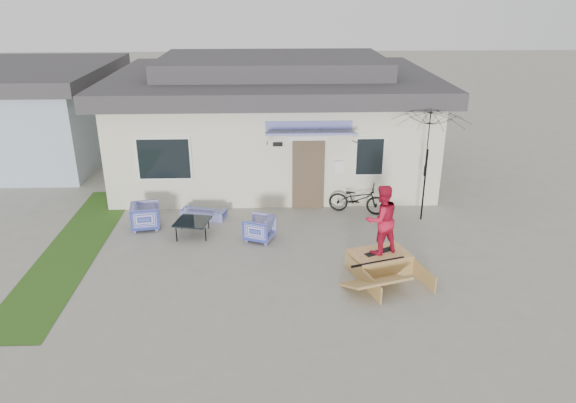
{
  "coord_description": "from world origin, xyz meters",
  "views": [
    {
      "loc": [
        -0.15,
        -10.4,
        6.3
      ],
      "look_at": [
        0.3,
        1.8,
        1.3
      ],
      "focal_mm": 33.23,
      "sensor_mm": 36.0,
      "label": 1
    }
  ],
  "objects_px": {
    "loveseat": "(204,210)",
    "patio_umbrella": "(427,161)",
    "skateboard": "(379,252)",
    "skater": "(381,218)",
    "bicycle": "(357,196)",
    "skate_ramp": "(379,262)",
    "armchair_left": "(145,215)",
    "coffee_table": "(193,228)",
    "armchair_right": "(259,227)"
  },
  "relations": [
    {
      "from": "loveseat",
      "to": "coffee_table",
      "type": "height_order",
      "value": "loveseat"
    },
    {
      "from": "loveseat",
      "to": "skate_ramp",
      "type": "height_order",
      "value": "loveseat"
    },
    {
      "from": "coffee_table",
      "to": "patio_umbrella",
      "type": "height_order",
      "value": "patio_umbrella"
    },
    {
      "from": "armchair_right",
      "to": "skateboard",
      "type": "relative_size",
      "value": 0.96
    },
    {
      "from": "armchair_right",
      "to": "patio_umbrella",
      "type": "xyz_separation_m",
      "value": [
        4.64,
        1.13,
        1.39
      ]
    },
    {
      "from": "bicycle",
      "to": "skate_ramp",
      "type": "height_order",
      "value": "bicycle"
    },
    {
      "from": "bicycle",
      "to": "patio_umbrella",
      "type": "height_order",
      "value": "patio_umbrella"
    },
    {
      "from": "loveseat",
      "to": "patio_umbrella",
      "type": "distance_m",
      "value": 6.45
    },
    {
      "from": "armchair_left",
      "to": "patio_umbrella",
      "type": "relative_size",
      "value": 0.34
    },
    {
      "from": "loveseat",
      "to": "patio_umbrella",
      "type": "xyz_separation_m",
      "value": [
        6.27,
        -0.33,
        1.5
      ]
    },
    {
      "from": "armchair_right",
      "to": "skate_ramp",
      "type": "bearing_deg",
      "value": 80.09
    },
    {
      "from": "armchair_right",
      "to": "skateboard",
      "type": "bearing_deg",
      "value": 80.6
    },
    {
      "from": "skateboard",
      "to": "skater",
      "type": "bearing_deg",
      "value": 0.0
    },
    {
      "from": "bicycle",
      "to": "skateboard",
      "type": "relative_size",
      "value": 2.24
    },
    {
      "from": "armchair_left",
      "to": "coffee_table",
      "type": "bearing_deg",
      "value": -120.53
    },
    {
      "from": "loveseat",
      "to": "skateboard",
      "type": "height_order",
      "value": "loveseat"
    },
    {
      "from": "patio_umbrella",
      "to": "skate_ramp",
      "type": "bearing_deg",
      "value": -121.85
    },
    {
      "from": "armchair_left",
      "to": "bicycle",
      "type": "bearing_deg",
      "value": -92.04
    },
    {
      "from": "loveseat",
      "to": "patio_umbrella",
      "type": "height_order",
      "value": "patio_umbrella"
    },
    {
      "from": "coffee_table",
      "to": "skate_ramp",
      "type": "xyz_separation_m",
      "value": [
        4.65,
        -2.08,
        0.01
      ]
    },
    {
      "from": "skateboard",
      "to": "loveseat",
      "type": "bearing_deg",
      "value": 117.34
    },
    {
      "from": "loveseat",
      "to": "skate_ramp",
      "type": "relative_size",
      "value": 0.72
    },
    {
      "from": "coffee_table",
      "to": "skateboard",
      "type": "relative_size",
      "value": 1.13
    },
    {
      "from": "skate_ramp",
      "to": "skateboard",
      "type": "bearing_deg",
      "value": 90.0
    },
    {
      "from": "armchair_right",
      "to": "skateboard",
      "type": "height_order",
      "value": "armchair_right"
    },
    {
      "from": "coffee_table",
      "to": "skateboard",
      "type": "height_order",
      "value": "skateboard"
    },
    {
      "from": "patio_umbrella",
      "to": "skateboard",
      "type": "height_order",
      "value": "patio_umbrella"
    },
    {
      "from": "patio_umbrella",
      "to": "bicycle",
      "type": "bearing_deg",
      "value": 162.94
    },
    {
      "from": "coffee_table",
      "to": "bicycle",
      "type": "bearing_deg",
      "value": 16.1
    },
    {
      "from": "skateboard",
      "to": "skater",
      "type": "relative_size",
      "value": 0.45
    },
    {
      "from": "coffee_table",
      "to": "skater",
      "type": "height_order",
      "value": "skater"
    },
    {
      "from": "armchair_left",
      "to": "skate_ramp",
      "type": "relative_size",
      "value": 0.44
    },
    {
      "from": "loveseat",
      "to": "skate_ramp",
      "type": "distance_m",
      "value": 5.51
    },
    {
      "from": "bicycle",
      "to": "skateboard",
      "type": "height_order",
      "value": "bicycle"
    },
    {
      "from": "patio_umbrella",
      "to": "skater",
      "type": "relative_size",
      "value": 1.39
    },
    {
      "from": "patio_umbrella",
      "to": "skater",
      "type": "xyz_separation_m",
      "value": [
        -1.8,
        -2.84,
        -0.43
      ]
    },
    {
      "from": "skate_ramp",
      "to": "loveseat",
      "type": "bearing_deg",
      "value": 127.17
    },
    {
      "from": "patio_umbrella",
      "to": "loveseat",
      "type": "bearing_deg",
      "value": 176.99
    },
    {
      "from": "coffee_table",
      "to": "bicycle",
      "type": "height_order",
      "value": "bicycle"
    },
    {
      "from": "loveseat",
      "to": "armchair_left",
      "type": "distance_m",
      "value": 1.65
    },
    {
      "from": "loveseat",
      "to": "skater",
      "type": "relative_size",
      "value": 0.78
    },
    {
      "from": "armchair_right",
      "to": "skater",
      "type": "distance_m",
      "value": 3.45
    },
    {
      "from": "skate_ramp",
      "to": "skateboard",
      "type": "relative_size",
      "value": 2.37
    },
    {
      "from": "patio_umbrella",
      "to": "skater",
      "type": "distance_m",
      "value": 3.39
    },
    {
      "from": "loveseat",
      "to": "coffee_table",
      "type": "relative_size",
      "value": 1.51
    },
    {
      "from": "patio_umbrella",
      "to": "armchair_left",
      "type": "bearing_deg",
      "value": -177.87
    },
    {
      "from": "patio_umbrella",
      "to": "skater",
      "type": "bearing_deg",
      "value": -122.43
    },
    {
      "from": "armchair_left",
      "to": "skate_ramp",
      "type": "bearing_deg",
      "value": -123.3
    },
    {
      "from": "patio_umbrella",
      "to": "skateboard",
      "type": "bearing_deg",
      "value": -122.43
    },
    {
      "from": "skater",
      "to": "bicycle",
      "type": "bearing_deg",
      "value": -112.05
    }
  ]
}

